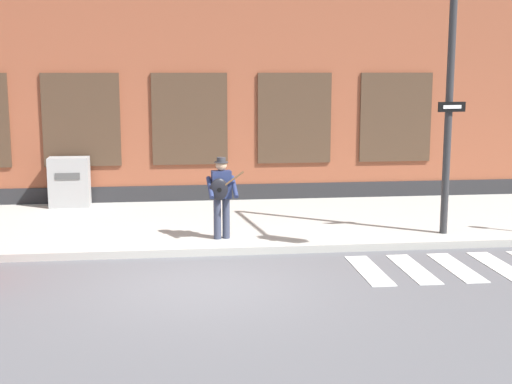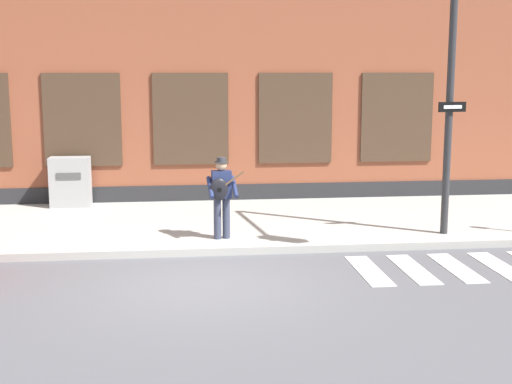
# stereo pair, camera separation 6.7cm
# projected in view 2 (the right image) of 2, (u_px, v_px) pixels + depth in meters

# --- Properties ---
(ground_plane) EXTENTS (160.00, 160.00, 0.00)m
(ground_plane) POSITION_uv_depth(u_px,v_px,m) (203.00, 284.00, 11.70)
(ground_plane) COLOR #56565B
(sidewalk) EXTENTS (28.00, 5.04, 0.15)m
(sidewalk) POSITION_uv_depth(u_px,v_px,m) (195.00, 224.00, 15.89)
(sidewalk) COLOR #ADAAA3
(sidewalk) RESTS_ON ground
(building_backdrop) EXTENTS (28.00, 4.06, 8.73)m
(building_backdrop) POSITION_uv_depth(u_px,v_px,m) (188.00, 37.00, 19.57)
(building_backdrop) COLOR brown
(building_backdrop) RESTS_ON ground
(crosswalk) EXTENTS (5.20, 1.90, 0.01)m
(crosswalk) POSITION_uv_depth(u_px,v_px,m) (499.00, 266.00, 12.75)
(crosswalk) COLOR silver
(crosswalk) RESTS_ON ground
(busker) EXTENTS (0.73, 0.56, 1.63)m
(busker) POSITION_uv_depth(u_px,v_px,m) (221.00, 193.00, 14.06)
(busker) COLOR #33384C
(busker) RESTS_ON sidewalk
(traffic_light) EXTENTS (0.85, 3.14, 5.58)m
(traffic_light) POSITION_uv_depth(u_px,v_px,m) (485.00, 42.00, 12.96)
(traffic_light) COLOR #2D2D30
(traffic_light) RESTS_ON sidewalk
(utility_box) EXTENTS (0.97, 0.54, 1.22)m
(utility_box) POSITION_uv_depth(u_px,v_px,m) (70.00, 182.00, 17.46)
(utility_box) COLOR #9E9E9E
(utility_box) RESTS_ON sidewalk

